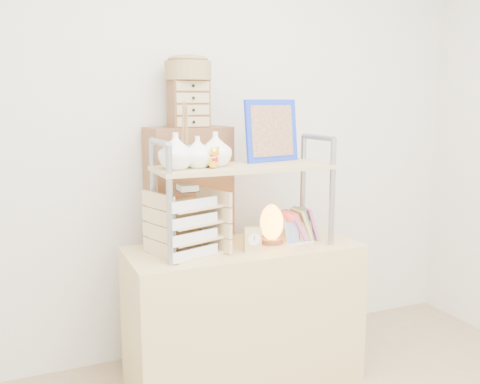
# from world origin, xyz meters

# --- Properties ---
(room_shell) EXTENTS (3.42, 3.41, 2.61)m
(room_shell) POSITION_xyz_m (0.00, 0.39, 1.69)
(room_shell) COLOR silver
(room_shell) RESTS_ON ground
(desk) EXTENTS (1.20, 0.50, 0.75)m
(desk) POSITION_xyz_m (0.00, 1.20, 0.38)
(desk) COLOR tan
(desk) RESTS_ON ground
(cabinet) EXTENTS (0.47, 0.28, 1.35)m
(cabinet) POSITION_xyz_m (-0.17, 1.57, 0.68)
(cabinet) COLOR brown
(cabinet) RESTS_ON ground
(hutch) EXTENTS (0.90, 0.34, 0.75)m
(hutch) POSITION_xyz_m (-0.09, 1.21, 1.19)
(hutch) COLOR gray
(hutch) RESTS_ON desk
(letter_tray) EXTENTS (0.35, 0.35, 0.35)m
(letter_tray) POSITION_xyz_m (-0.30, 1.18, 0.89)
(letter_tray) COLOR tan
(letter_tray) RESTS_ON desk
(salt_lamp) EXTENTS (0.14, 0.13, 0.21)m
(salt_lamp) POSITION_xyz_m (0.16, 1.20, 0.86)
(salt_lamp) COLOR brown
(salt_lamp) RESTS_ON desk
(desk_clock) EXTENTS (0.09, 0.05, 0.12)m
(desk_clock) POSITION_xyz_m (0.00, 1.10, 0.81)
(desk_clock) COLOR tan
(desk_clock) RESTS_ON desk
(postcard_stand) EXTENTS (0.17, 0.06, 0.12)m
(postcard_stand) POSITION_xyz_m (0.29, 1.14, 0.78)
(postcard_stand) COLOR white
(postcard_stand) RESTS_ON desk
(drawer_chest) EXTENTS (0.20, 0.16, 0.25)m
(drawer_chest) POSITION_xyz_m (-0.17, 1.55, 1.48)
(drawer_chest) COLOR brown
(drawer_chest) RESTS_ON cabinet
(woven_basket) EXTENTS (0.25, 0.25, 0.10)m
(woven_basket) POSITION_xyz_m (-0.17, 1.55, 1.65)
(woven_basket) COLOR olive
(woven_basket) RESTS_ON drawer_chest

